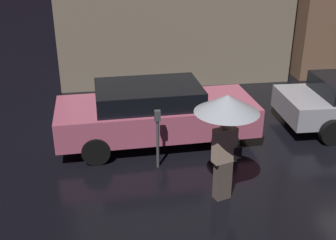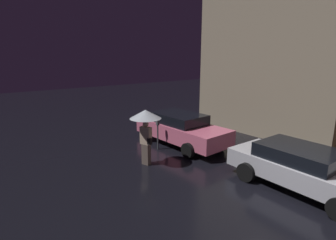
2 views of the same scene
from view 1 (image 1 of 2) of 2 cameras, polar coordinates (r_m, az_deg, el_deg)
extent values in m
cube|color=#DB6684|center=(9.71, -1.57, 0.54)|extent=(4.57, 1.91, 0.66)
cube|color=black|center=(9.49, -2.69, 3.48)|extent=(2.40, 1.62, 0.42)
cylinder|color=black|center=(10.87, 5.22, 1.22)|extent=(0.60, 0.22, 0.60)
cylinder|color=black|center=(9.33, 7.70, -2.95)|extent=(0.60, 0.22, 0.60)
cylinder|color=black|center=(10.59, -9.67, 0.33)|extent=(0.60, 0.22, 0.60)
cylinder|color=black|center=(9.01, -9.73, -4.14)|extent=(0.60, 0.22, 0.60)
cylinder|color=black|center=(11.81, 17.38, 2.09)|extent=(0.60, 0.22, 0.60)
cylinder|color=black|center=(10.41, 21.33, -1.53)|extent=(0.60, 0.22, 0.60)
cube|color=#66564C|center=(7.83, 7.38, -7.99)|extent=(0.33, 0.27, 0.77)
cube|color=#D1B293|center=(7.47, 7.67, -3.39)|extent=(0.46, 0.31, 0.64)
sphere|color=tan|center=(7.29, 7.85, -0.41)|extent=(0.21, 0.21, 0.21)
cylinder|color=black|center=(7.36, 7.78, -1.65)|extent=(0.02, 0.02, 0.76)
cone|color=silver|center=(7.15, 8.01, 2.21)|extent=(1.12, 1.12, 0.31)
cube|color=black|center=(7.61, 9.28, -4.33)|extent=(0.18, 0.14, 0.22)
cylinder|color=#4C5154|center=(8.65, -1.40, -3.31)|extent=(0.06, 0.06, 1.07)
cube|color=#4C5154|center=(8.37, -1.44, 0.59)|extent=(0.12, 0.10, 0.22)
camera|label=2|loc=(9.61, 72.90, 3.06)|focal=28.00mm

